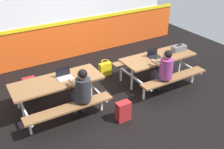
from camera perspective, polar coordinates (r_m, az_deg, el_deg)
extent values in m
cube|color=black|center=(6.53, -0.16, -4.19)|extent=(10.00, 10.00, 0.02)
cube|color=#E55119|center=(8.31, -9.22, 7.30)|extent=(8.00, 0.12, 1.10)
cube|color=yellow|center=(8.06, -9.37, 11.12)|extent=(8.00, 0.03, 0.10)
cube|color=brown|center=(5.72, -11.82, -1.46)|extent=(1.94, 0.77, 0.04)
cube|color=brown|center=(5.36, -9.18, -7.10)|extent=(1.84, 0.30, 0.04)
cube|color=brown|center=(6.39, -13.51, -1.22)|extent=(1.84, 0.30, 0.04)
cube|color=white|center=(5.77, -18.84, -6.59)|extent=(0.04, 0.04, 0.70)
cube|color=white|center=(5.75, -18.90, -6.26)|extent=(0.06, 1.55, 0.04)
cube|color=white|center=(5.44, -17.31, -10.58)|extent=(0.04, 0.04, 0.41)
cube|color=white|center=(6.27, -19.73, -5.29)|extent=(0.04, 0.04, 0.41)
cube|color=white|center=(6.15, -4.59, -2.59)|extent=(0.04, 0.04, 0.70)
cube|color=white|center=(6.13, -4.60, -2.27)|extent=(0.06, 1.55, 0.04)
cube|color=white|center=(5.85, -2.31, -6.04)|extent=(0.04, 0.04, 0.41)
cube|color=white|center=(6.62, -6.50, -1.68)|extent=(0.04, 0.04, 0.41)
cube|color=brown|center=(6.78, 9.96, 3.75)|extent=(1.94, 0.77, 0.04)
cube|color=brown|center=(6.50, 13.27, -0.65)|extent=(1.84, 0.30, 0.04)
cube|color=brown|center=(7.35, 6.64, 3.53)|extent=(1.84, 0.30, 0.04)
cube|color=white|center=(6.52, 4.33, -0.64)|extent=(0.04, 0.04, 0.70)
cube|color=white|center=(6.50, 4.34, -0.34)|extent=(0.06, 1.55, 0.04)
cube|color=white|center=(6.24, 6.91, -3.77)|extent=(0.04, 0.04, 0.41)
cube|color=white|center=(6.95, 1.93, 0.09)|extent=(0.04, 0.04, 0.41)
cube|color=white|center=(7.44, 14.42, 2.40)|extent=(0.04, 0.04, 0.70)
cube|color=white|center=(7.42, 14.45, 2.68)|extent=(0.06, 1.55, 0.04)
cube|color=white|center=(7.20, 17.03, -0.21)|extent=(0.04, 0.04, 0.41)
cube|color=white|center=(7.82, 11.76, 2.89)|extent=(0.04, 0.04, 0.41)
cylinder|color=#2D2D38|center=(5.80, -8.08, -6.45)|extent=(0.11, 0.11, 0.45)
cylinder|color=#2D2D38|center=(5.85, -6.46, -5.96)|extent=(0.11, 0.11, 0.45)
cube|color=#2D2D38|center=(5.55, -6.80, -4.58)|extent=(0.30, 0.38, 0.12)
cylinder|color=#26262B|center=(5.28, -6.18, -3.29)|extent=(0.30, 0.30, 0.48)
cylinder|color=#A57A5B|center=(5.35, -8.50, -1.82)|extent=(0.08, 0.30, 0.08)
cylinder|color=#A57A5B|center=(5.44, -5.79, -1.07)|extent=(0.08, 0.30, 0.08)
sphere|color=#A57A5B|center=(5.13, -6.47, -0.06)|extent=(0.20, 0.20, 0.20)
sphere|color=black|center=(5.09, -6.35, 0.14)|extent=(0.18, 0.18, 0.18)
cylinder|color=#2D2D38|center=(6.58, 8.77, -1.84)|extent=(0.11, 0.11, 0.45)
cylinder|color=#2D2D38|center=(6.69, 9.98, -1.44)|extent=(0.11, 0.11, 0.45)
cube|color=#2D2D38|center=(6.40, 10.43, -0.03)|extent=(0.30, 0.38, 0.12)
cylinder|color=#8C3372|center=(6.17, 11.63, 1.27)|extent=(0.30, 0.30, 0.48)
cylinder|color=#A57A5B|center=(6.18, 9.54, 2.50)|extent=(0.08, 0.30, 0.08)
cylinder|color=#A57A5B|center=(6.35, 11.50, 3.05)|extent=(0.08, 0.30, 0.08)
sphere|color=#A57A5B|center=(6.05, 11.81, 4.12)|extent=(0.20, 0.20, 0.20)
sphere|color=black|center=(6.01, 12.03, 4.31)|extent=(0.18, 0.18, 0.18)
cube|color=silver|center=(5.75, -10.11, -0.76)|extent=(0.32, 0.22, 0.01)
cube|color=black|center=(5.79, -10.58, 0.65)|extent=(0.32, 0.01, 0.21)
cube|color=black|center=(6.70, 9.20, 3.75)|extent=(0.32, 0.22, 0.01)
cube|color=black|center=(6.73, 8.71, 4.95)|extent=(0.32, 0.01, 0.21)
cube|color=#595B60|center=(7.18, 14.25, 5.51)|extent=(0.40, 0.18, 0.14)
cube|color=black|center=(7.15, 14.34, 6.21)|extent=(0.16, 0.02, 0.02)
cube|color=maroon|center=(5.56, 2.43, -7.93)|extent=(0.30, 0.18, 0.44)
cube|color=maroon|center=(5.67, 1.80, -7.90)|extent=(0.21, 0.04, 0.19)
cube|color=yellow|center=(7.26, -1.47, 1.18)|extent=(0.34, 0.14, 0.36)
torus|color=yellow|center=(7.15, -1.49, 2.88)|extent=(0.21, 0.21, 0.02)
cube|color=maroon|center=(6.70, -17.31, -2.40)|extent=(0.30, 0.18, 0.44)
cube|color=maroon|center=(6.82, -17.48, -2.47)|extent=(0.21, 0.04, 0.19)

